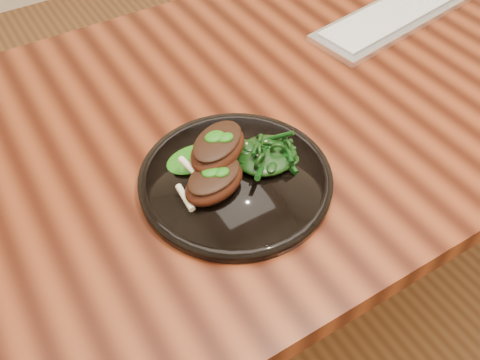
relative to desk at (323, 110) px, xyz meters
name	(u,v)px	position (x,y,z in m)	size (l,w,h in m)	color
desk	(323,110)	(0.00, 0.00, 0.00)	(1.60, 0.80, 0.75)	black
plate	(236,179)	(-0.29, -0.14, 0.09)	(0.29, 0.29, 0.02)	black
lamb_chop_front	(214,181)	(-0.33, -0.15, 0.12)	(0.11, 0.09, 0.04)	#3D170B
lamb_chop_back	(217,148)	(-0.30, -0.11, 0.14)	(0.13, 0.11, 0.05)	#3D170B
herb_smear	(194,159)	(-0.32, -0.08, 0.10)	(0.09, 0.06, 0.01)	#0E4D08
greens_heap	(266,152)	(-0.23, -0.14, 0.12)	(0.10, 0.09, 0.04)	black
keyboard	(395,15)	(0.25, 0.09, 0.09)	(0.42, 0.18, 0.02)	silver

